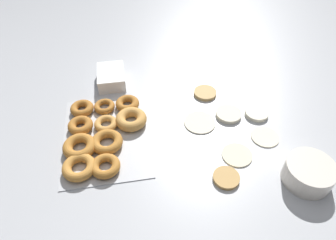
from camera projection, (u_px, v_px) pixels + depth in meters
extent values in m
plane|color=#B2B5BA|center=(194.00, 124.00, 1.12)|extent=(3.00, 3.00, 0.00)
cylinder|color=silver|center=(257.00, 113.00, 1.15)|extent=(0.09, 0.09, 0.02)
cylinder|color=beige|center=(265.00, 136.00, 1.07)|extent=(0.10, 0.10, 0.01)
cylinder|color=beige|center=(237.00, 154.00, 1.01)|extent=(0.10, 0.10, 0.01)
cylinder|color=tan|center=(205.00, 93.00, 1.23)|extent=(0.09, 0.09, 0.01)
cylinder|color=beige|center=(200.00, 121.00, 1.12)|extent=(0.12, 0.12, 0.01)
cylinder|color=beige|center=(229.00, 114.00, 1.14)|extent=(0.10, 0.10, 0.01)
cylinder|color=tan|center=(226.00, 178.00, 0.94)|extent=(0.08, 0.08, 0.01)
cube|color=silver|center=(106.00, 136.00, 1.07)|extent=(0.41, 0.30, 0.01)
torus|color=#AD6B28|center=(82.00, 108.00, 1.15)|extent=(0.09, 0.09, 0.03)
torus|color=#AD6B28|center=(80.00, 125.00, 1.08)|extent=(0.09, 0.09, 0.03)
torus|color=#B7752D|center=(80.00, 147.00, 1.01)|extent=(0.11, 0.11, 0.03)
torus|color=#C68438|center=(79.00, 167.00, 0.95)|extent=(0.11, 0.11, 0.03)
torus|color=#AD6B28|center=(104.00, 106.00, 1.16)|extent=(0.08, 0.08, 0.02)
torus|color=#D19347|center=(106.00, 124.00, 1.09)|extent=(0.08, 0.08, 0.02)
torus|color=#B7752D|center=(107.00, 142.00, 1.03)|extent=(0.11, 0.11, 0.03)
torus|color=#B7752D|center=(105.00, 166.00, 0.96)|extent=(0.10, 0.10, 0.03)
torus|color=#AD6B28|center=(127.00, 104.00, 1.17)|extent=(0.09, 0.09, 0.03)
torus|color=#D19347|center=(131.00, 119.00, 1.10)|extent=(0.12, 0.12, 0.04)
cylinder|color=silver|center=(309.00, 173.00, 0.92)|extent=(0.15, 0.15, 0.07)
cube|color=white|center=(112.00, 80.00, 1.28)|extent=(0.16, 0.11, 0.03)
cube|color=white|center=(111.00, 74.00, 1.26)|extent=(0.16, 0.11, 0.03)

